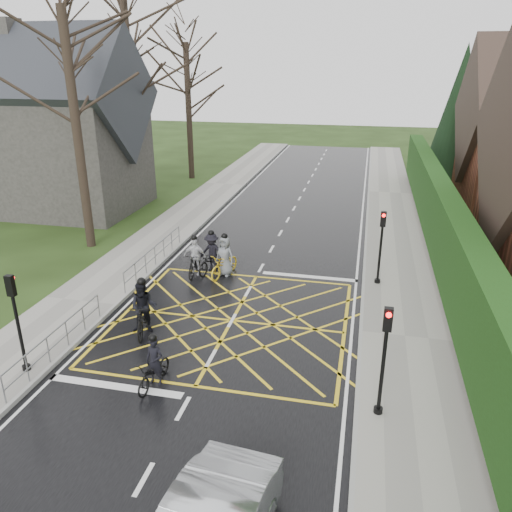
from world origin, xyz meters
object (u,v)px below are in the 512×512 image
at_px(cyclist_rear, 154,369).
at_px(cyclist_front, 195,260).
at_px(cyclist_lead, 225,261).
at_px(cyclist_back, 143,312).
at_px(cyclist_mid, 212,257).

distance_m(cyclist_rear, cyclist_front, 7.94).
bearing_deg(cyclist_front, cyclist_lead, 5.97).
relative_size(cyclist_rear, cyclist_lead, 0.83).
relative_size(cyclist_rear, cyclist_back, 0.82).
height_order(cyclist_back, cyclist_mid, cyclist_back).
xyz_separation_m(cyclist_rear, cyclist_back, (-1.55, 2.73, 0.24)).
relative_size(cyclist_rear, cyclist_mid, 0.84).
bearing_deg(cyclist_rear, cyclist_front, 107.91).
height_order(cyclist_rear, cyclist_lead, cyclist_lead).
distance_m(cyclist_rear, cyclist_back, 3.15).
height_order(cyclist_back, cyclist_lead, cyclist_back).
bearing_deg(cyclist_rear, cyclist_lead, 98.54).
xyz_separation_m(cyclist_back, cyclist_mid, (0.66, 5.63, -0.07)).
bearing_deg(cyclist_lead, cyclist_mid, 171.26).
bearing_deg(cyclist_front, cyclist_mid, 39.02).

